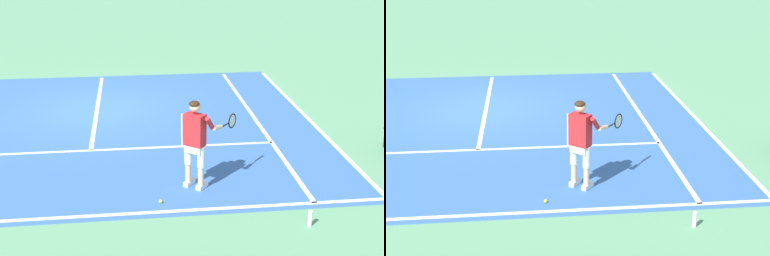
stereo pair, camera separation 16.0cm
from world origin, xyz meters
The scene contains 10 objects.
ground_plane centered at (0.00, 0.00, 0.00)m, with size 80.00×80.00×0.00m, color #609E70.
court_inner_surface centered at (0.00, -1.26, 0.00)m, with size 10.98×9.77×0.00m, color #3866A8.
line_baseline centered at (0.00, -5.95, 0.00)m, with size 10.98×0.10×0.01m, color white.
line_service centered at (0.00, -2.98, 0.00)m, with size 8.23×0.10×0.01m, color white.
line_centre_service centered at (0.00, 0.22, 0.00)m, with size 0.10×6.40×0.01m, color white.
line_singles_right centered at (4.12, -1.26, 0.00)m, with size 0.10×9.37×0.01m, color white.
line_doubles_right centered at (5.49, -1.26, 0.00)m, with size 0.10×9.37×0.01m, color white.
tennis_player centered at (2.09, -5.04, 0.99)m, with size 1.12×0.81×1.71m.
tennis_ball_near_feet centered at (1.38, -5.62, 0.03)m, with size 0.07×0.07×0.07m, color #CCE02D.
water_bottle centered at (3.77, -6.70, 0.14)m, with size 0.07×0.07×0.28m, color white.
Camera 1 is at (0.93, -14.11, 4.52)m, focal length 49.96 mm.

